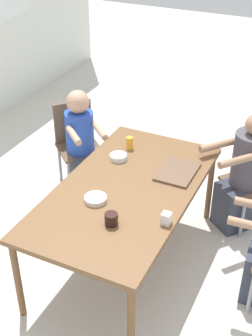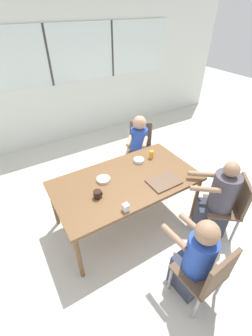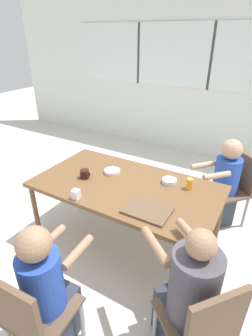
# 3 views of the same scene
# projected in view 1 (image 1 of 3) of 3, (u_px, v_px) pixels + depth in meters

# --- Properties ---
(ground_plane) EXTENTS (16.00, 16.00, 0.00)m
(ground_plane) POSITION_uv_depth(u_px,v_px,m) (126.00, 259.00, 3.91)
(ground_plane) COLOR beige
(dining_table) EXTENTS (1.77, 0.97, 0.73)m
(dining_table) POSITION_uv_depth(u_px,v_px,m) (126.00, 194.00, 3.55)
(dining_table) COLOR brown
(dining_table) RESTS_ON ground_plane
(chair_for_woman_green_shirt) EXTENTS (0.56, 0.56, 0.85)m
(chair_for_woman_green_shirt) POSITION_uv_depth(u_px,v_px,m) (76.00, 137.00, 4.65)
(chair_for_woman_green_shirt) COLOR brown
(chair_for_woman_green_shirt) RESTS_ON ground_plane
(person_woman_green_shirt) EXTENTS (0.54, 0.55, 1.05)m
(person_woman_green_shirt) POSITION_uv_depth(u_px,v_px,m) (81.00, 146.00, 4.53)
(person_woman_green_shirt) COLOR #333847
(person_woman_green_shirt) RESTS_ON ground_plane
(person_man_teal_shirt) EXTENTS (0.61, 0.58, 1.09)m
(person_man_teal_shirt) POSITION_uv_depth(u_px,v_px,m) (244.00, 178.00, 4.05)
(person_man_teal_shirt) COLOR #333847
(person_man_teal_shirt) RESTS_ON ground_plane
(food_tray_dark) EXTENTS (0.37, 0.27, 0.02)m
(food_tray_dark) POSITION_uv_depth(u_px,v_px,m) (177.00, 172.00, 3.69)
(food_tray_dark) COLOR brown
(food_tray_dark) RESTS_ON dining_table
(coffee_mug) EXTENTS (0.10, 0.09, 0.09)m
(coffee_mug) POSITION_uv_depth(u_px,v_px,m) (111.00, 219.00, 3.14)
(coffee_mug) COLOR black
(coffee_mug) RESTS_ON dining_table
(juice_glass) EXTENTS (0.06, 0.06, 0.11)m
(juice_glass) POSITION_uv_depth(u_px,v_px,m) (130.00, 143.00, 3.99)
(juice_glass) COLOR gold
(juice_glass) RESTS_ON dining_table
(milk_carton_small) EXTENTS (0.06, 0.06, 0.09)m
(milk_carton_small) POSITION_uv_depth(u_px,v_px,m) (166.00, 219.00, 3.14)
(milk_carton_small) COLOR silver
(milk_carton_small) RESTS_ON dining_table
(bowl_white_shallow) EXTENTS (0.17, 0.17, 0.04)m
(bowl_white_shallow) POSITION_uv_depth(u_px,v_px,m) (96.00, 199.00, 3.37)
(bowl_white_shallow) COLOR silver
(bowl_white_shallow) RESTS_ON dining_table
(bowl_cereal) EXTENTS (0.14, 0.14, 0.04)m
(bowl_cereal) POSITION_uv_depth(u_px,v_px,m) (118.00, 157.00, 3.86)
(bowl_cereal) COLOR silver
(bowl_cereal) RESTS_ON dining_table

